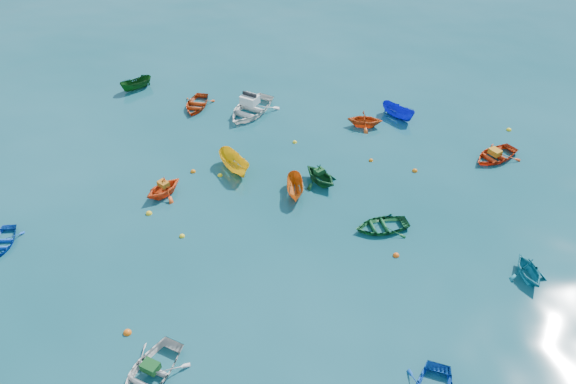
{
  "coord_description": "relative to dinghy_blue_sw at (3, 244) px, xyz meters",
  "views": [
    {
      "loc": [
        0.27,
        -21.33,
        20.94
      ],
      "look_at": [
        0.0,
        5.0,
        0.4
      ],
      "focal_mm": 35.0,
      "sensor_mm": 36.0,
      "label": 1
    }
  ],
  "objects": [
    {
      "name": "tarp_green_a",
      "position": [
        9.74,
        -8.0,
        0.54
      ],
      "size": [
        0.9,
        0.81,
        0.35
      ],
      "primitive_type": "cube",
      "rotation": [
        0.0,
        0.0,
        -0.45
      ],
      "color": "#134C1C",
      "rests_on": "dinghy_white_near"
    },
    {
      "name": "sampan_yellow_mid",
      "position": [
        12.03,
        7.0,
        0.0
      ],
      "size": [
        2.73,
        3.31,
        1.23
      ],
      "primitive_type": "imported",
      "rotation": [
        0.0,
        0.0,
        0.58
      ],
      "color": "yellow",
      "rests_on": "ground"
    },
    {
      "name": "buoy_ye_e",
      "position": [
        30.99,
        12.04,
        0.0
      ],
      "size": [
        0.35,
        0.35,
        0.35
      ],
      "primitive_type": "sphere",
      "color": "yellow",
      "rests_on": "ground"
    },
    {
      "name": "dinghy_white_near",
      "position": [
        9.7,
        -8.09,
        0.0
      ],
      "size": [
        3.83,
        4.3,
        0.74
      ],
      "primitive_type": "imported",
      "rotation": [
        0.0,
        0.0,
        -0.45
      ],
      "color": "silver",
      "rests_on": "ground"
    },
    {
      "name": "tarp_orange_a",
      "position": [
        8.0,
        4.47,
        0.8
      ],
      "size": [
        0.79,
        0.77,
        0.31
      ],
      "primitive_type": "cube",
      "rotation": [
        0.0,
        0.0,
        -0.71
      ],
      "color": "#C96814",
      "rests_on": "dinghy_orange_w"
    },
    {
      "name": "ground",
      "position": [
        15.44,
        -0.74,
        0.0
      ],
      "size": [
        160.0,
        160.0,
        0.0
      ],
      "primitive_type": "plane",
      "color": "#0A424A",
      "rests_on": "ground"
    },
    {
      "name": "tarp_orange_b",
      "position": [
        28.91,
        8.47,
        0.53
      ],
      "size": [
        0.88,
        0.93,
        0.36
      ],
      "primitive_type": "cube",
      "rotation": [
        0.0,
        0.0,
        -0.98
      ],
      "color": "orange",
      "rests_on": "dinghy_red_ne"
    },
    {
      "name": "motorboat_white",
      "position": [
        12.55,
        14.29,
        0.0
      ],
      "size": [
        5.14,
        5.65,
        1.56
      ],
      "primitive_type": "imported",
      "rotation": [
        0.0,
        0.0,
        -0.51
      ],
      "color": "white",
      "rests_on": "ground"
    },
    {
      "name": "dinghy_red_far",
      "position": [
        8.43,
        15.14,
        0.0
      ],
      "size": [
        2.77,
        3.53,
        0.67
      ],
      "primitive_type": "imported",
      "rotation": [
        0.0,
        0.0,
        -0.15
      ],
      "color": "#BF3D0F",
      "rests_on": "ground"
    },
    {
      "name": "buoy_or_a",
      "position": [
        8.17,
        -5.84,
        0.0
      ],
      "size": [
        0.39,
        0.39,
        0.39
      ],
      "primitive_type": "sphere",
      "color": "#FE620D",
      "rests_on": "ground"
    },
    {
      "name": "sampan_orange_n",
      "position": [
        15.88,
        4.64,
        0.0
      ],
      "size": [
        1.11,
        2.7,
        1.03
      ],
      "primitive_type": "imported",
      "rotation": [
        0.0,
        0.0,
        0.04
      ],
      "color": "orange",
      "rests_on": "ground"
    },
    {
      "name": "buoy_ye_c",
      "position": [
        15.84,
        10.29,
        0.0
      ],
      "size": [
        0.3,
        0.3,
        0.3
      ],
      "primitive_type": "sphere",
      "color": "yellow",
      "rests_on": "ground"
    },
    {
      "name": "buoy_ye_b",
      "position": [
        7.41,
        2.64,
        0.0
      ],
      "size": [
        0.37,
        0.37,
        0.37
      ],
      "primitive_type": "sphere",
      "color": "yellow",
      "rests_on": "ground"
    },
    {
      "name": "dinghy_green_n",
      "position": [
        17.4,
        5.74,
        0.0
      ],
      "size": [
        3.3,
        3.36,
        1.34
      ],
      "primitive_type": "imported",
      "rotation": [
        0.0,
        0.0,
        0.67
      ],
      "color": "#114C24",
      "rests_on": "ground"
    },
    {
      "name": "buoy_or_b",
      "position": [
        21.22,
        -0.67,
        0.0
      ],
      "size": [
        0.35,
        0.35,
        0.35
      ],
      "primitive_type": "sphere",
      "color": "#F4570D",
      "rests_on": "ground"
    },
    {
      "name": "buoy_or_e",
      "position": [
        20.83,
        8.15,
        0.0
      ],
      "size": [
        0.3,
        0.3,
        0.3
      ],
      "primitive_type": "sphere",
      "color": "orange",
      "rests_on": "ground"
    },
    {
      "name": "dinghy_orange_far",
      "position": [
        20.81,
        12.49,
        0.0
      ],
      "size": [
        2.69,
        2.39,
        1.29
      ],
      "primitive_type": "imported",
      "rotation": [
        0.0,
        0.0,
        1.45
      ],
      "color": "#CF4913",
      "rests_on": "ground"
    },
    {
      "name": "dinghy_orange_w",
      "position": [
        7.97,
        4.43,
        0.0
      ],
      "size": [
        3.21,
        3.24,
        1.29
      ],
      "primitive_type": "imported",
      "rotation": [
        0.0,
        0.0,
        -0.71
      ],
      "color": "#F74E17",
      "rests_on": "ground"
    },
    {
      "name": "dinghy_green_e",
      "position": [
        20.69,
        1.5,
        0.0
      ],
      "size": [
        3.48,
        2.83,
        0.63
      ],
      "primitive_type": "imported",
      "rotation": [
        0.0,
        0.0,
        -1.34
      ],
      "color": "#13552A",
      "rests_on": "ground"
    },
    {
      "name": "buoy_or_c",
      "position": [
        9.37,
        6.79,
        0.0
      ],
      "size": [
        0.34,
        0.34,
        0.34
      ],
      "primitive_type": "sphere",
      "color": "orange",
      "rests_on": "ground"
    },
    {
      "name": "buoy_ye_d",
      "position": [
        11.12,
        6.4,
        0.0
      ],
      "size": [
        0.3,
        0.3,
        0.3
      ],
      "primitive_type": "sphere",
      "color": "yellow",
      "rests_on": "ground"
    },
    {
      "name": "tarp_green_b",
      "position": [
        17.34,
        5.82,
        0.81
      ],
      "size": [
        0.73,
        0.7,
        0.28
      ],
      "primitive_type": "cube",
      "rotation": [
        0.0,
        0.0,
        0.67
      ],
      "color": "#11451C",
      "rests_on": "dinghy_green_n"
    },
    {
      "name": "buoy_or_d",
      "position": [
        23.5,
        7.01,
        0.0
      ],
      "size": [
        0.35,
        0.35,
        0.35
      ],
      "primitive_type": "sphere",
      "color": "orange",
      "rests_on": "ground"
    },
    {
      "name": "buoy_ye_a",
      "position": [
        9.63,
        0.72,
        0.0
      ],
      "size": [
        0.31,
        0.31,
        0.31
      ],
      "primitive_type": "sphere",
      "color": "yellow",
      "rests_on": "ground"
    },
    {
      "name": "dinghy_blue_sw",
      "position": [
        0.0,
        0.0,
        0.0
      ],
      "size": [
        2.14,
        2.82,
        0.55
      ],
      "primitive_type": "imported",
      "rotation": [
        0.0,
        0.0,
        0.09
      ],
      "color": "blue",
      "rests_on": "ground"
    },
    {
      "name": "sampan_green_far",
      "position": [
        3.31,
        17.94,
        0.0
      ],
      "size": [
        2.68,
        2.45,
        1.02
      ],
      "primitive_type": "imported",
      "rotation": [
        0.0,
        0.0,
        -0.88
      ],
      "color": "#104513",
      "rests_on": "ground"
    },
    {
      "name": "sampan_blue_far",
      "position": [
        23.37,
        13.74,
        0.0
      ],
      "size": [
        2.69,
        2.73,
        1.08
      ],
      "primitive_type": "imported",
      "rotation": [
        0.0,
        0.0,
        0.77
      ],
      "color": "#101AC8",
      "rests_on": "ground"
    },
    {
      "name": "dinghy_red_ne",
      "position": [
        28.99,
        8.53,
        0.0
      ],
      "size": [
        4.14,
        3.87,
        0.7
      ],
      "primitive_type": "imported",
      "rotation": [
        0.0,
        0.0,
        -0.98
      ],
      "color": "red",
      "rests_on": "ground"
    },
    {
      "name": "dinghy_cyan_se",
      "position": [
        27.64,
        -2.13,
        0.0
      ],
      "size": [
        2.21,
        2.49,
        1.21
      ],
      "primitive_type": "imported",
      "rotation": [
        0.0,
        0.0,
        0.11
      ],
      "color": "teal",
      "rests_on": "ground"
    }
  ]
}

